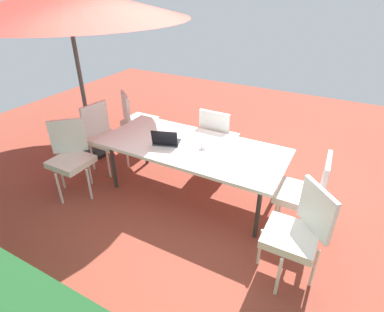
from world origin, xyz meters
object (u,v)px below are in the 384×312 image
Objects in this scene: chair_northeast at (70,155)px; chair_west at (306,191)px; chair_southeast at (136,118)px; cup at (204,145)px; chair_south at (218,137)px; dining_table at (192,149)px; chair_east at (104,134)px; laptop at (166,141)px; chair_northwest at (298,230)px; patio_umbrella at (66,2)px.

chair_northeast is 1.00× the size of chair_west.
chair_southeast reaches higher than cup.
chair_northeast is 1.00× the size of chair_south.
dining_table is at bearing 87.76° from chair_south.
chair_south is 1.00× the size of chair_southeast.
dining_table is 1.46m from chair_east.
chair_east is 1.18m from laptop.
chair_south and chair_southeast have the same top height.
chair_east and chair_south have the same top height.
chair_east is 2.84m from chair_west.
chair_northwest reaches higher than laptop.
chair_northeast is 1.37m from chair_southeast.
laptop reaches higher than dining_table.
chair_west is 1.71m from laptop.
chair_west is at bearing -155.71° from chair_southeast.
patio_umbrella is at bearing -4.52° from cup.
chair_northeast and chair_west have the same top height.
chair_west is (-2.79, -0.63, 0.00)m from chair_northeast.
chair_southeast and chair_northwest have the same top height.
chair_northeast is at bearing 129.47° from chair_southeast.
patio_umbrella reaches higher than chair_northwest.
dining_table is 2.34× the size of chair_west.
chair_northeast is 2.56× the size of laptop.
chair_northeast is 1.00× the size of chair_east.
chair_northwest is at bearing 142.94° from laptop.
chair_south is 1.55m from chair_west.
chair_south is (-0.03, -0.71, -0.13)m from dining_table.
dining_table is 1.58m from chair_southeast.
chair_west is at bearing 177.54° from cup.
chair_northwest is (-1.41, 1.39, 0.00)m from chair_south.
patio_umbrella reaches higher than chair_west.
laptop is 4.48× the size of cup.
chair_southeast is (-0.04, -0.70, 0.00)m from chair_east.
laptop is (1.74, -0.56, 0.22)m from chair_northwest.
chair_east is 1.65m from chair_south.
dining_table is at bearing -82.44° from chair_east.
chair_south is (-1.97, -0.54, -1.70)m from patio_umbrella.
chair_south is at bearing -56.90° from chair_east.
chair_southeast is at bearing 3.78° from chair_east.
chair_southeast is at bearing -26.30° from dining_table.
patio_umbrella is at bearing 15.76° from chair_south.
chair_northeast is at bearing -168.27° from chair_east.
patio_umbrella is 8.39× the size of laptop.
chair_south is 1.00× the size of chair_west.
cup is at bearing -20.62° from chair_northeast.
cup is at bearing -82.10° from chair_east.
chair_northwest is at bearing 154.99° from dining_table.
chair_west is at bearing 176.24° from patio_umbrella.
chair_east is (0.05, -0.67, 0.00)m from chair_northeast.
cup is at bearing -164.62° from chair_southeast.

